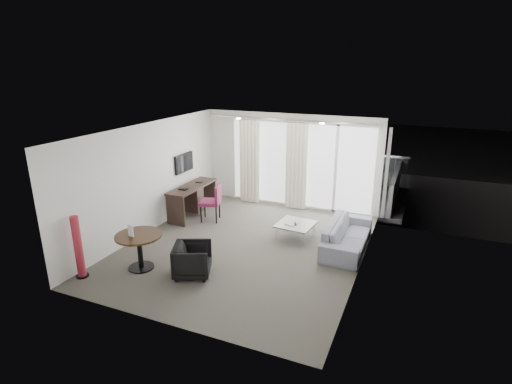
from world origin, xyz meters
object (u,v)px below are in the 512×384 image
at_px(desk_chair, 210,203).
at_px(coffee_table, 295,231).
at_px(round_table, 140,251).
at_px(red_lamp, 78,247).
at_px(rattan_chair_a, 323,183).
at_px(desk, 193,200).
at_px(sofa, 347,235).
at_px(tub_armchair, 193,260).
at_px(rattan_chair_b, 349,181).

xyz_separation_m(desk_chair, coffee_table, (2.36, -0.18, -0.30)).
relative_size(round_table, coffee_table, 1.13).
distance_m(red_lamp, rattan_chair_a, 7.23).
relative_size(desk, coffee_table, 2.15).
relative_size(desk, rattan_chair_a, 2.10).
xyz_separation_m(red_lamp, sofa, (4.42, 3.24, -0.32)).
relative_size(tub_armchair, coffee_table, 0.87).
height_order(desk, coffee_table, desk).
bearing_deg(red_lamp, desk_chair, 76.11).
bearing_deg(tub_armchair, round_table, 76.01).
xyz_separation_m(round_table, sofa, (3.59, 2.53, -0.06)).
relative_size(round_table, rattan_chair_b, 1.03).
height_order(coffee_table, rattan_chair_b, rattan_chair_b).
relative_size(coffee_table, rattan_chair_a, 0.97).
height_order(tub_armchair, coffee_table, tub_armchair).
bearing_deg(tub_armchair, sofa, -69.82).
xyz_separation_m(coffee_table, sofa, (1.20, -0.05, 0.12)).
relative_size(desk_chair, rattan_chair_b, 1.09).
bearing_deg(desk, rattan_chair_b, 43.63).
height_order(desk, round_table, desk).
height_order(desk_chair, rattan_chair_a, desk_chair).
bearing_deg(rattan_chair_b, desk, -135.17).
bearing_deg(round_table, red_lamp, -139.39).
bearing_deg(round_table, sofa, 35.18).
bearing_deg(rattan_chair_a, desk, -131.54).
relative_size(round_table, rattan_chair_a, 1.10).
bearing_deg(desk_chair, tub_armchair, -83.58).
xyz_separation_m(coffee_table, rattan_chair_b, (0.53, 3.71, 0.26)).
relative_size(desk, red_lamp, 1.40).
xyz_separation_m(red_lamp, coffee_table, (3.22, 3.29, -0.43)).
xyz_separation_m(round_table, coffee_table, (2.39, 2.58, -0.18)).
xyz_separation_m(desk, desk_chair, (0.63, -0.17, 0.08)).
relative_size(coffee_table, rattan_chair_b, 0.91).
height_order(tub_armchair, rattan_chair_a, rattan_chair_a).
bearing_deg(rattan_chair_b, sofa, -78.65).
xyz_separation_m(desk_chair, tub_armchair, (1.07, -2.58, -0.16)).
distance_m(coffee_table, rattan_chair_a, 3.27).
bearing_deg(round_table, rattan_chair_a, 69.17).
xyz_separation_m(round_table, rattan_chair_b, (2.91, 6.28, 0.08)).
height_order(red_lamp, coffee_table, red_lamp).
bearing_deg(rattan_chair_a, red_lamp, -112.33).
bearing_deg(coffee_table, red_lamp, -134.37).
bearing_deg(desk, tub_armchair, -58.40).
distance_m(tub_armchair, rattan_chair_b, 6.37).
distance_m(round_table, rattan_chair_a, 6.24).
distance_m(desk, rattan_chair_a, 4.05).
height_order(desk_chair, tub_armchair, desk_chair).
bearing_deg(rattan_chair_a, tub_armchair, -98.60).
xyz_separation_m(desk_chair, rattan_chair_b, (2.89, 3.52, -0.04)).
xyz_separation_m(desk, sofa, (4.19, -0.40, -0.10)).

